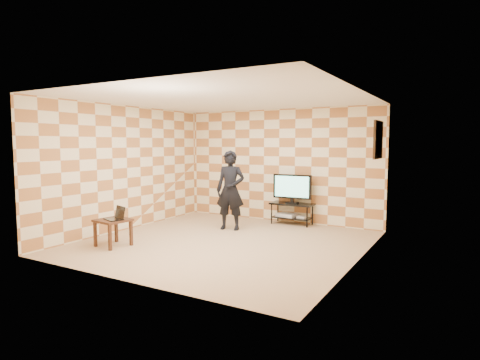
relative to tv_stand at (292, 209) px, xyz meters
The scene contains 14 objects.
floor 2.33m from the tv_stand, 101.21° to the right, with size 5.00×5.00×0.00m, color tan.
wall_back 1.11m from the tv_stand, 151.41° to the left, with size 5.00×0.02×2.70m, color #F3E6BC.
wall_front 4.88m from the tv_stand, 95.37° to the right, with size 5.00×0.02×2.70m, color #F3E6BC.
wall_left 3.84m from the tv_stand, 142.56° to the right, with size 0.02×5.00×2.70m, color #F3E6BC.
wall_right 3.21m from the tv_stand, 47.70° to the right, with size 0.02×5.00×2.70m, color #F3E6BC.
ceiling 3.28m from the tv_stand, 101.21° to the right, with size 5.00×5.00×0.02m, color white.
wall_art 2.66m from the tv_stand, 19.25° to the right, with size 0.04×0.72×0.72m.
tv_stand is the anchor object (origin of this frame).
tv 0.50m from the tv_stand, 92.14° to the right, with size 0.92×0.18×0.67m.
dvd_player 0.20m from the tv_stand, behind, with size 0.45×0.32×0.08m, color silver.
game_console 0.30m from the tv_stand, ahead, with size 0.20×0.15×0.05m, color silver.
side_table 4.06m from the tv_stand, 120.86° to the right, with size 0.61×0.61×0.50m.
laptop 4.02m from the tv_stand, 120.10° to the right, with size 0.43×0.38×0.24m.
person 1.60m from the tv_stand, 128.98° to the right, with size 0.63×0.41×1.73m, color black.
Camera 1 is at (3.98, -6.35, 1.88)m, focal length 30.00 mm.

